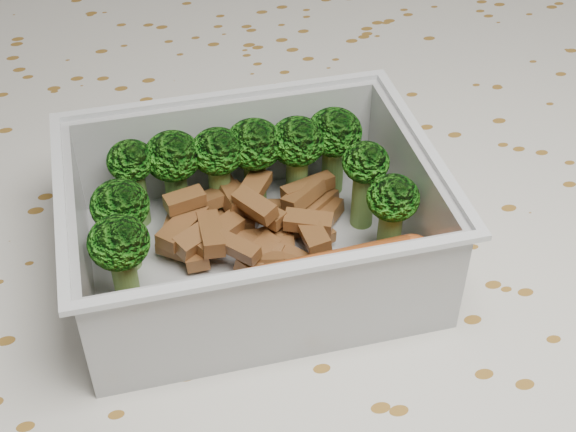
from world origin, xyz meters
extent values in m
cube|color=brown|center=(0.00, 0.00, 0.73)|extent=(1.40, 0.90, 0.04)
cube|color=silver|center=(0.00, 0.00, 0.75)|extent=(1.46, 0.96, 0.01)
cube|color=silver|center=(0.00, 0.48, 0.66)|extent=(1.46, 0.01, 0.18)
cube|color=silver|center=(-0.02, -0.01, 0.76)|extent=(0.19, 0.14, 0.00)
cube|color=silver|center=(-0.02, 0.06, 0.79)|extent=(0.19, 0.01, 0.06)
cube|color=silver|center=(-0.03, -0.08, 0.79)|extent=(0.19, 0.01, 0.06)
cube|color=silver|center=(0.07, -0.01, 0.79)|extent=(0.01, 0.13, 0.06)
cube|color=silver|center=(-0.12, -0.01, 0.79)|extent=(0.01, 0.13, 0.06)
cube|color=silver|center=(-0.02, 0.06, 0.82)|extent=(0.20, 0.01, 0.00)
cube|color=silver|center=(-0.03, -0.09, 0.82)|extent=(0.20, 0.01, 0.00)
cube|color=silver|center=(0.07, -0.01, 0.82)|extent=(0.01, 0.14, 0.00)
cube|color=silver|center=(-0.12, -0.01, 0.82)|extent=(0.01, 0.14, 0.00)
cylinder|color=#608C3F|center=(-0.08, 0.04, 0.78)|extent=(0.01, 0.01, 0.04)
ellipsoid|color=#328B19|center=(-0.08, 0.04, 0.81)|extent=(0.03, 0.03, 0.02)
cylinder|color=#608C3F|center=(-0.06, 0.04, 0.78)|extent=(0.01, 0.01, 0.03)
ellipsoid|color=#328B19|center=(-0.06, 0.04, 0.80)|extent=(0.03, 0.03, 0.03)
cylinder|color=#608C3F|center=(-0.03, 0.04, 0.78)|extent=(0.01, 0.01, 0.03)
ellipsoid|color=#328B19|center=(-0.03, 0.04, 0.80)|extent=(0.03, 0.03, 0.03)
cylinder|color=#608C3F|center=(-0.01, 0.04, 0.78)|extent=(0.01, 0.01, 0.03)
ellipsoid|color=#328B19|center=(-0.01, 0.04, 0.80)|extent=(0.03, 0.03, 0.03)
cylinder|color=#608C3F|center=(0.01, 0.03, 0.78)|extent=(0.01, 0.01, 0.03)
ellipsoid|color=#328B19|center=(0.01, 0.03, 0.80)|extent=(0.03, 0.03, 0.03)
cylinder|color=#608C3F|center=(0.04, 0.04, 0.78)|extent=(0.01, 0.01, 0.03)
ellipsoid|color=#328B19|center=(0.04, 0.04, 0.80)|extent=(0.03, 0.03, 0.03)
cylinder|color=#608C3F|center=(-0.09, 0.00, 0.78)|extent=(0.01, 0.01, 0.03)
ellipsoid|color=#328B19|center=(-0.09, 0.00, 0.80)|extent=(0.03, 0.03, 0.03)
cylinder|color=#608C3F|center=(0.04, 0.00, 0.78)|extent=(0.01, 0.01, 0.04)
ellipsoid|color=#328B19|center=(0.04, 0.00, 0.81)|extent=(0.03, 0.03, 0.02)
cylinder|color=#608C3F|center=(-0.10, -0.03, 0.78)|extent=(0.01, 0.01, 0.03)
ellipsoid|color=#328B19|center=(-0.10, -0.03, 0.80)|extent=(0.03, 0.03, 0.03)
cylinder|color=#608C3F|center=(0.05, -0.03, 0.78)|extent=(0.01, 0.01, 0.03)
ellipsoid|color=#328B19|center=(0.05, -0.03, 0.80)|extent=(0.03, 0.03, 0.02)
cube|color=brown|center=(0.01, -0.02, 0.78)|extent=(0.02, 0.03, 0.01)
cube|color=brown|center=(0.02, 0.02, 0.78)|extent=(0.03, 0.02, 0.01)
cube|color=brown|center=(-0.02, 0.01, 0.78)|extent=(0.03, 0.03, 0.01)
cube|color=brown|center=(0.01, -0.01, 0.78)|extent=(0.03, 0.02, 0.01)
cube|color=brown|center=(-0.06, 0.02, 0.79)|extent=(0.02, 0.02, 0.01)
cube|color=brown|center=(-0.03, -0.01, 0.77)|extent=(0.01, 0.03, 0.01)
cube|color=brown|center=(0.02, 0.01, 0.77)|extent=(0.03, 0.03, 0.01)
cube|color=brown|center=(-0.03, 0.03, 0.78)|extent=(0.02, 0.03, 0.01)
cube|color=brown|center=(-0.02, 0.00, 0.79)|extent=(0.02, 0.03, 0.01)
cube|color=brown|center=(-0.03, 0.03, 0.78)|extent=(0.03, 0.02, 0.01)
cube|color=brown|center=(-0.06, 0.01, 0.78)|extent=(0.03, 0.03, 0.01)
cube|color=brown|center=(-0.04, 0.00, 0.78)|extent=(0.03, 0.03, 0.01)
cube|color=brown|center=(-0.01, -0.02, 0.77)|extent=(0.02, 0.02, 0.01)
cube|color=brown|center=(-0.05, -0.01, 0.78)|extent=(0.03, 0.03, 0.01)
cube|color=brown|center=(-0.07, 0.00, 0.77)|extent=(0.02, 0.02, 0.01)
cube|color=brown|center=(-0.01, 0.02, 0.77)|extent=(0.04, 0.02, 0.01)
cube|color=brown|center=(-0.02, -0.02, 0.77)|extent=(0.03, 0.02, 0.01)
cube|color=brown|center=(0.02, 0.02, 0.77)|extent=(0.03, 0.03, 0.01)
cube|color=brown|center=(-0.01, -0.02, 0.77)|extent=(0.03, 0.03, 0.01)
cube|color=brown|center=(0.01, 0.00, 0.77)|extent=(0.02, 0.03, 0.01)
cube|color=brown|center=(-0.03, -0.02, 0.78)|extent=(0.02, 0.03, 0.01)
cube|color=brown|center=(-0.02, 0.02, 0.79)|extent=(0.03, 0.03, 0.01)
cube|color=brown|center=(-0.01, -0.01, 0.77)|extent=(0.02, 0.03, 0.01)
cube|color=brown|center=(-0.03, 0.01, 0.77)|extent=(0.03, 0.02, 0.01)
cube|color=brown|center=(-0.02, -0.02, 0.77)|extent=(0.03, 0.03, 0.01)
cube|color=brown|center=(-0.06, 0.01, 0.78)|extent=(0.02, 0.03, 0.01)
cube|color=brown|center=(-0.06, 0.00, 0.77)|extent=(0.02, 0.03, 0.01)
cube|color=brown|center=(-0.05, 0.00, 0.78)|extent=(0.01, 0.03, 0.01)
cube|color=brown|center=(-0.02, -0.01, 0.77)|extent=(0.03, 0.03, 0.01)
cube|color=brown|center=(0.01, 0.02, 0.78)|extent=(0.03, 0.03, 0.01)
cube|color=brown|center=(-0.01, 0.00, 0.77)|extent=(0.03, 0.02, 0.01)
cylinder|color=#D15B23|center=(-0.02, -0.06, 0.78)|extent=(0.15, 0.03, 0.03)
sphere|color=#D15B23|center=(0.05, -0.05, 0.78)|extent=(0.03, 0.03, 0.03)
sphere|color=#D15B23|center=(-0.09, -0.06, 0.78)|extent=(0.03, 0.03, 0.03)
camera|label=1|loc=(-0.09, -0.33, 1.08)|focal=50.00mm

